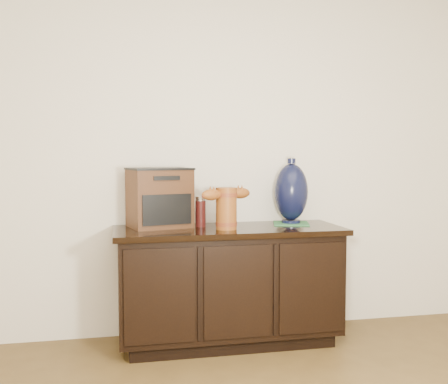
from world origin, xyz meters
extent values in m
plane|color=silver|center=(0.00, 2.50, 1.30)|extent=(4.50, 0.00, 4.50)
cube|color=black|center=(0.00, 2.23, 0.04)|extent=(1.29, 0.45, 0.08)
cube|color=black|center=(0.00, 2.23, 0.40)|extent=(1.40, 0.50, 0.64)
cube|color=black|center=(0.00, 2.23, 0.74)|extent=(1.46, 0.56, 0.03)
cube|color=black|center=(-0.47, 1.97, 0.40)|extent=(0.41, 0.01, 0.56)
cube|color=black|center=(0.00, 1.97, 0.40)|extent=(0.41, 0.01, 0.56)
cube|color=black|center=(0.47, 1.97, 0.40)|extent=(0.41, 0.01, 0.56)
cylinder|color=#924E1A|center=(-0.03, 2.15, 0.89)|extent=(0.17, 0.17, 0.26)
cylinder|color=#48190D|center=(-0.03, 2.15, 0.79)|extent=(0.18, 0.18, 0.03)
cylinder|color=#48190D|center=(-0.03, 2.15, 0.97)|extent=(0.18, 0.18, 0.03)
ellipsoid|color=#924E1A|center=(-0.13, 2.11, 0.98)|extent=(0.15, 0.12, 0.07)
ellipsoid|color=#924E1A|center=(0.07, 2.20, 0.98)|extent=(0.15, 0.12, 0.07)
cube|color=#412310|center=(-0.43, 2.35, 0.94)|extent=(0.43, 0.37, 0.37)
cube|color=black|center=(-0.40, 2.20, 0.88)|extent=(0.31, 0.08, 0.19)
cube|color=black|center=(-0.43, 2.35, 1.13)|extent=(0.44, 0.39, 0.01)
cube|color=#306C3C|center=(0.45, 2.32, 0.76)|extent=(0.29, 0.29, 0.01)
cylinder|color=black|center=(0.45, 2.32, 0.77)|extent=(0.13, 0.13, 0.02)
ellipsoid|color=black|center=(0.45, 2.32, 0.97)|extent=(0.28, 0.28, 0.38)
cylinder|color=black|center=(0.45, 2.32, 1.18)|extent=(0.05, 0.05, 0.04)
cylinder|color=#54110E|center=(-0.17, 2.31, 0.84)|extent=(0.07, 0.07, 0.17)
cylinder|color=silver|center=(-0.17, 2.31, 0.94)|extent=(0.06, 0.06, 0.03)
camera|label=1|loc=(-0.71, -1.03, 1.22)|focal=42.00mm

